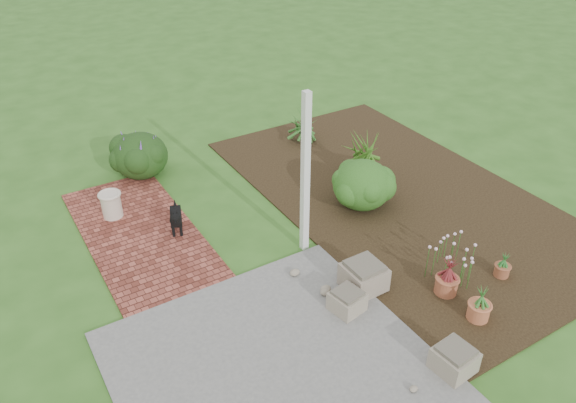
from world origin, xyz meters
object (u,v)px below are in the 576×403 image
stone_trough_near (454,360)px  evergreen_shrub (362,184)px  black_dog (176,217)px  cream_ceramic_urn (111,205)px

stone_trough_near → evergreen_shrub: size_ratio=0.43×
black_dog → cream_ceramic_urn: black_dog is taller
black_dog → cream_ceramic_urn: size_ratio=1.29×
evergreen_shrub → stone_trough_near: bearing=-110.7°
black_dog → evergreen_shrub: (2.94, -0.84, 0.11)m
stone_trough_near → evergreen_shrub: (1.26, 3.35, 0.26)m
stone_trough_near → black_dog: black_dog is taller
black_dog → stone_trough_near: bearing=-47.7°
black_dog → evergreen_shrub: bearing=4.5°
stone_trough_near → evergreen_shrub: 3.59m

